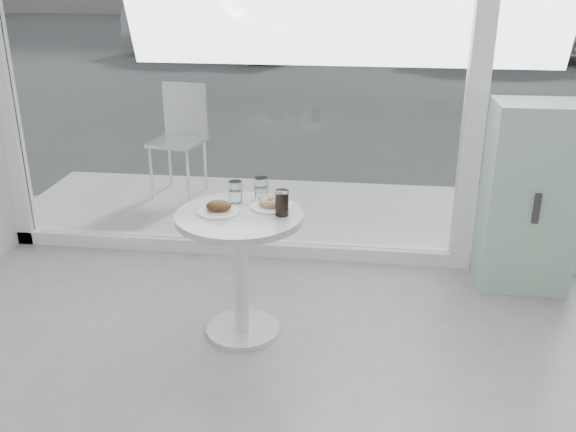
# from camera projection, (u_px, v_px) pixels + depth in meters

# --- Properties ---
(room_shell) EXTENTS (6.00, 6.00, 6.00)m
(room_shell) POSITION_uv_depth(u_px,v_px,m) (224.00, 119.00, 0.83)
(room_shell) COLOR white
(room_shell) RESTS_ON ground
(storefront) EXTENTS (5.00, 0.14, 3.00)m
(storefront) POSITION_uv_depth(u_px,v_px,m) (355.00, 21.00, 4.17)
(storefront) COLOR white
(storefront) RESTS_ON ground
(main_table) EXTENTS (0.72, 0.72, 0.77)m
(main_table) POSITION_uv_depth(u_px,v_px,m) (240.00, 249.00, 3.67)
(main_table) COLOR white
(main_table) RESTS_ON ground
(patio_deck) EXTENTS (5.60, 1.60, 0.05)m
(patio_deck) POSITION_uv_depth(u_px,v_px,m) (341.00, 215.00, 5.55)
(patio_deck) COLOR silver
(patio_deck) RESTS_ON ground
(street) EXTENTS (40.00, 24.00, 0.00)m
(street) POSITION_uv_depth(u_px,v_px,m) (364.00, 43.00, 16.78)
(street) COLOR #3A3A3A
(street) RESTS_ON ground
(mint_cabinet) EXTENTS (0.59, 0.42, 1.26)m
(mint_cabinet) POSITION_uv_depth(u_px,v_px,m) (529.00, 197.00, 4.22)
(mint_cabinet) COLOR #97C1AB
(mint_cabinet) RESTS_ON ground
(patio_chair) EXTENTS (0.50, 0.50, 1.00)m
(patio_chair) POSITION_uv_depth(u_px,v_px,m) (180.00, 132.00, 5.85)
(patio_chair) COLOR white
(patio_chair) RESTS_ON patio_deck
(car_white) EXTENTS (4.54, 3.01, 1.44)m
(car_white) POSITION_uv_depth(u_px,v_px,m) (211.00, 24.00, 14.27)
(car_white) COLOR silver
(car_white) RESTS_ON street
(car_silver) EXTENTS (4.66, 2.10, 1.49)m
(car_silver) POSITION_uv_depth(u_px,v_px,m) (524.00, 25.00, 13.67)
(car_silver) COLOR #ABAEB3
(car_silver) RESTS_ON street
(plate_fritter) EXTENTS (0.23, 0.23, 0.07)m
(plate_fritter) POSITION_uv_depth(u_px,v_px,m) (219.00, 208.00, 3.58)
(plate_fritter) COLOR white
(plate_fritter) RESTS_ON main_table
(plate_donut) EXTENTS (0.23, 0.23, 0.05)m
(plate_donut) POSITION_uv_depth(u_px,v_px,m) (270.00, 204.00, 3.66)
(plate_donut) COLOR white
(plate_donut) RESTS_ON main_table
(water_tumbler_a) EXTENTS (0.08, 0.08, 0.13)m
(water_tumbler_a) POSITION_uv_depth(u_px,v_px,m) (236.00, 193.00, 3.73)
(water_tumbler_a) COLOR white
(water_tumbler_a) RESTS_ON main_table
(water_tumbler_b) EXTENTS (0.08, 0.08, 0.13)m
(water_tumbler_b) POSITION_uv_depth(u_px,v_px,m) (261.00, 190.00, 3.78)
(water_tumbler_b) COLOR white
(water_tumbler_b) RESTS_ON main_table
(cola_glass) EXTENTS (0.08, 0.08, 0.14)m
(cola_glass) POSITION_uv_depth(u_px,v_px,m) (282.00, 203.00, 3.53)
(cola_glass) COLOR white
(cola_glass) RESTS_ON main_table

